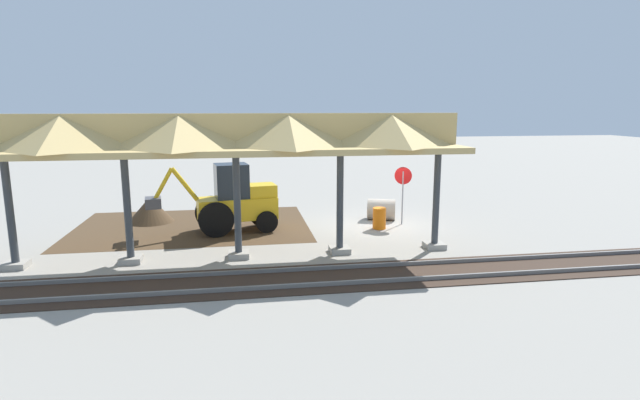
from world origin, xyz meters
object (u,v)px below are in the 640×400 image
backhoe (233,201)px  stop_sign (403,183)px  concrete_pipe (381,209)px  traffic_barrel (379,218)px

backhoe → stop_sign: bearing=-179.6°
concrete_pipe → stop_sign: bearing=121.5°
stop_sign → backhoe: (7.29, 0.06, -0.57)m
stop_sign → concrete_pipe: (0.64, -1.04, -1.36)m
stop_sign → backhoe: size_ratio=0.48×
concrete_pipe → traffic_barrel: bearing=71.1°
backhoe → traffic_barrel: (-6.08, 0.56, -0.82)m
concrete_pipe → traffic_barrel: size_ratio=1.66×
stop_sign → backhoe: backhoe is taller
concrete_pipe → backhoe: bearing=9.4°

